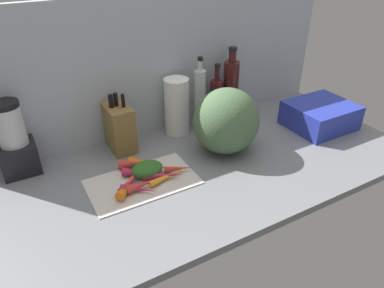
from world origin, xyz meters
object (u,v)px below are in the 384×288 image
(carrot_0, at_px, (129,183))
(carrot_1, at_px, (148,170))
(carrot_5, at_px, (144,174))
(blender_appliance, at_px, (15,143))
(carrot_11, at_px, (147,163))
(carrot_10, at_px, (141,185))
(bottle_0, at_px, (200,99))
(carrot_7, at_px, (178,168))
(paper_towel_roll, at_px, (177,106))
(carrot_9, at_px, (139,189))
(bottle_1, at_px, (216,100))
(carrot_6, at_px, (151,164))
(dish_rack, at_px, (320,115))
(carrot_4, at_px, (164,175))
(knife_block, at_px, (120,127))
(carrot_3, at_px, (138,163))
(carrot_2, at_px, (169,176))
(winter_squash, at_px, (226,121))
(carrot_8, at_px, (130,183))
(cutting_board, at_px, (142,182))

(carrot_0, bearing_deg, carrot_1, 25.53)
(carrot_5, height_order, blender_appliance, blender_appliance)
(carrot_0, distance_m, carrot_11, 0.14)
(carrot_10, height_order, bottle_0, bottle_0)
(carrot_7, bearing_deg, paper_towel_roll, 63.07)
(carrot_9, xyz_separation_m, bottle_1, (0.54, 0.34, 0.09))
(carrot_6, bearing_deg, dish_rack, -4.61)
(carrot_4, distance_m, blender_appliance, 0.57)
(knife_block, xyz_separation_m, blender_appliance, (-0.40, 0.03, 0.02))
(blender_appliance, bearing_deg, carrot_7, -30.74)
(bottle_1, height_order, dish_rack, bottle_1)
(carrot_7, bearing_deg, carrot_3, 140.22)
(carrot_4, relative_size, carrot_7, 1.42)
(carrot_1, relative_size, carrot_3, 1.12)
(paper_towel_roll, bearing_deg, blender_appliance, 178.39)
(carrot_0, bearing_deg, blender_appliance, 135.95)
(carrot_2, xyz_separation_m, winter_squash, (0.30, 0.08, 0.12))
(carrot_4, xyz_separation_m, bottle_0, (0.33, 0.30, 0.12))
(carrot_2, distance_m, carrot_8, 0.15)
(bottle_0, distance_m, dish_rack, 0.58)
(winter_squash, relative_size, bottle_0, 0.82)
(knife_block, height_order, dish_rack, knife_block)
(carrot_1, distance_m, winter_squash, 0.37)
(carrot_6, bearing_deg, winter_squash, -4.69)
(cutting_board, distance_m, bottle_0, 0.51)
(carrot_9, bearing_deg, carrot_2, 8.54)
(carrot_4, distance_m, dish_rack, 0.83)
(carrot_1, xyz_separation_m, carrot_8, (-0.09, -0.05, 0.00))
(carrot_2, relative_size, carrot_8, 1.48)
(carrot_2, height_order, carrot_8, carrot_8)
(carrot_9, bearing_deg, bottle_0, 36.71)
(carrot_7, relative_size, carrot_11, 0.75)
(carrot_8, bearing_deg, carrot_7, 0.63)
(carrot_3, xyz_separation_m, blender_appliance, (-0.40, 0.21, 0.10))
(bottle_1, bearing_deg, winter_squash, -114.01)
(carrot_0, relative_size, carrot_9, 1.21)
(carrot_2, height_order, carrot_3, carrot_3)
(carrot_5, bearing_deg, carrot_8, -157.68)
(carrot_5, bearing_deg, blender_appliance, 144.01)
(carrot_4, xyz_separation_m, carrot_11, (-0.02, 0.10, 0.00))
(carrot_3, height_order, carrot_7, carrot_3)
(winter_squash, height_order, knife_block, winter_squash)
(carrot_4, bearing_deg, carrot_10, -171.68)
(carrot_4, bearing_deg, cutting_board, 159.71)
(carrot_11, height_order, knife_block, knife_block)
(carrot_1, xyz_separation_m, winter_squash, (0.36, 0.01, 0.12))
(carrot_8, distance_m, blender_appliance, 0.46)
(carrot_4, distance_m, carrot_7, 0.07)
(carrot_5, bearing_deg, carrot_7, -11.11)
(carrot_9, distance_m, paper_towel_roll, 0.48)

